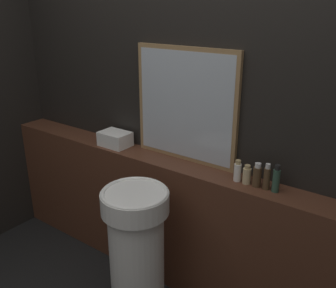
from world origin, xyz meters
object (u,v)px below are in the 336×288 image
body_wash_bottle (267,177)px  conditioner_bottle (247,175)px  hand_soap_bottle (276,179)px  shampoo_bottle (238,171)px  mirror (185,106)px  towel_stack (115,139)px  lotion_bottle (257,176)px  pedestal_sink (137,253)px

body_wash_bottle → conditioner_bottle: bearing=-180.0°
conditioner_bottle → hand_soap_bottle: bearing=0.0°
shampoo_bottle → mirror: bearing=168.1°
towel_stack → lotion_bottle: bearing=0.0°
shampoo_bottle → body_wash_bottle: 0.17m
pedestal_sink → shampoo_bottle: size_ratio=6.95×
mirror → conditioner_bottle: size_ratio=6.44×
lotion_bottle → hand_soap_bottle: hand_soap_bottle is taller
body_wash_bottle → towel_stack: bearing=180.0°
shampoo_bottle → hand_soap_bottle: hand_soap_bottle is taller
pedestal_sink → body_wash_bottle: size_ratio=5.87×
shampoo_bottle → lotion_bottle: (0.12, 0.00, 0.01)m
hand_soap_bottle → pedestal_sink: bearing=-146.4°
pedestal_sink → towel_stack: 0.83m
towel_stack → pedestal_sink: bearing=-37.8°
body_wash_bottle → hand_soap_bottle: hand_soap_bottle is taller
pedestal_sink → lotion_bottle: size_ratio=6.33×
pedestal_sink → mirror: (-0.01, 0.50, 0.77)m
pedestal_sink → lotion_bottle: (0.52, 0.42, 0.48)m
lotion_bottle → body_wash_bottle: 0.06m
towel_stack → lotion_bottle: (1.06, 0.00, 0.01)m
conditioner_bottle → body_wash_bottle: 0.12m
mirror → shampoo_bottle: size_ratio=5.67×
lotion_bottle → body_wash_bottle: bearing=0.0°
mirror → towel_stack: (-0.53, -0.09, -0.30)m
pedestal_sink → conditioner_bottle: size_ratio=7.90×
shampoo_bottle → conditioner_bottle: shampoo_bottle is taller
lotion_bottle → conditioner_bottle: bearing=-180.0°
pedestal_sink → mirror: 0.92m
mirror → conditioner_bottle: mirror is taller
pedestal_sink → mirror: bearing=91.3°
pedestal_sink → body_wash_bottle: body_wash_bottle is taller
hand_soap_bottle → conditioner_bottle: bearing=-180.0°
shampoo_bottle → lotion_bottle: bearing=0.0°
lotion_bottle → pedestal_sink: bearing=-141.4°
conditioner_bottle → body_wash_bottle: bearing=0.0°
pedestal_sink → lotion_bottle: bearing=38.6°
shampoo_bottle → lotion_bottle: size_ratio=0.91×
pedestal_sink → shampoo_bottle: (0.41, 0.42, 0.48)m
mirror → body_wash_bottle: bearing=-8.5°
mirror → hand_soap_bottle: mirror is taller
conditioner_bottle → body_wash_bottle: (0.11, 0.00, 0.02)m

